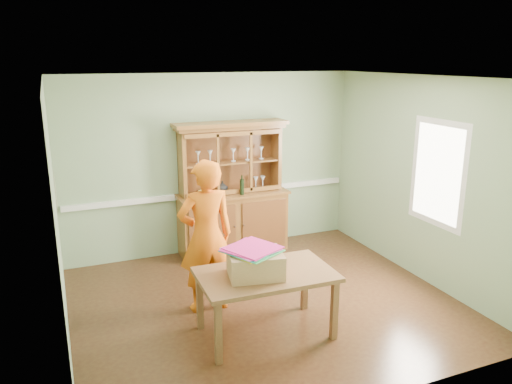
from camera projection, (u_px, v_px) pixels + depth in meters
name	position (u px, v px, depth m)	size (l,w,h in m)	color
floor	(265.00, 303.00, 6.11)	(4.50, 4.50, 0.00)	#472D16
ceiling	(266.00, 78.00, 5.40)	(4.50, 4.50, 0.00)	white
wall_back	(213.00, 164.00, 7.54)	(4.50, 4.50, 0.00)	gray
wall_left	(57.00, 221.00, 4.93)	(4.00, 4.00, 0.00)	gray
wall_right	(422.00, 180.00, 6.58)	(4.00, 4.00, 0.00)	gray
wall_front	(365.00, 260.00, 3.97)	(4.50, 4.50, 0.00)	gray
chair_rail	(214.00, 193.00, 7.64)	(4.41, 0.05, 0.08)	silver
framed_map	(56.00, 194.00, 5.15)	(0.03, 0.60, 0.46)	#362215
window_panel	(437.00, 173.00, 6.27)	(0.03, 0.96, 1.36)	silver
china_hutch	(232.00, 207.00, 7.59)	(1.70, 0.56, 2.00)	brown
dining_table	(266.00, 280.00, 5.29)	(1.45, 0.90, 0.72)	brown
cardboard_box	(255.00, 264.00, 5.16)	(0.55, 0.44, 0.26)	tan
kite_stack	(251.00, 249.00, 5.14)	(0.63, 0.63, 0.05)	yellow
person	(206.00, 237.00, 5.76)	(0.66, 0.44, 1.82)	#DC5E0D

